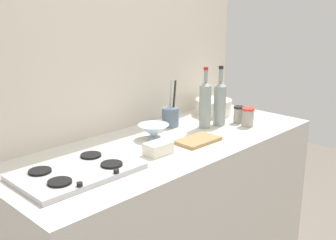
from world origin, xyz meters
TOP-DOWN VIEW (x-y plane):
  - counter_block at (0.00, 0.00)m, footprint 1.80×0.70m
  - backsplash_panel at (0.00, 0.38)m, footprint 1.90×0.06m
  - stovetop_hob at (-0.57, -0.01)m, footprint 0.52×0.34m
  - plate_stack at (0.60, 0.18)m, footprint 0.24×0.24m
  - wine_bottle_leftmost at (0.44, 0.00)m, footprint 0.07×0.07m
  - wine_bottle_mid_left at (0.33, 0.03)m, footprint 0.07×0.07m
  - mixing_bowl at (-0.02, 0.09)m, footprint 0.17×0.17m
  - butter_dish at (-0.16, -0.09)m, footprint 0.13×0.09m
  - utensil_crock at (0.21, 0.19)m, footprint 0.10×0.10m
  - condiment_jar_front at (0.55, -0.06)m, footprint 0.06×0.06m
  - condiment_jar_rear at (0.53, -0.14)m, footprint 0.07×0.07m
  - cutting_board at (0.11, -0.11)m, footprint 0.24×0.15m

SIDE VIEW (x-z plane):
  - counter_block at x=0.00m, z-range 0.00..0.90m
  - cutting_board at x=0.11m, z-range 0.90..0.92m
  - stovetop_hob at x=-0.57m, z-range 0.89..0.93m
  - butter_dish at x=-0.16m, z-range 0.90..0.96m
  - mixing_bowl at x=-0.02m, z-range 0.90..0.98m
  - plate_stack at x=0.60m, z-range 0.90..1.00m
  - condiment_jar_front at x=0.55m, z-range 0.90..1.00m
  - condiment_jar_rear at x=0.53m, z-range 0.90..1.01m
  - utensil_crock at x=0.21m, z-range 0.82..1.10m
  - wine_bottle_leftmost at x=0.44m, z-range 0.86..1.21m
  - wine_bottle_mid_left at x=0.33m, z-range 0.87..1.22m
  - backsplash_panel at x=0.00m, z-range 0.00..2.53m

